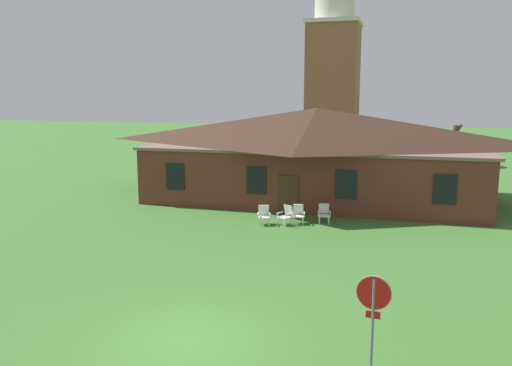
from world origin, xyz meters
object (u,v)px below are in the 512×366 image
lawn_chair_near_door (286,215)px  lawn_chair_middle (324,213)px  stop_sign (373,305)px  lawn_chair_by_porch (264,215)px  lawn_chair_left_end (298,214)px

lawn_chair_near_door → lawn_chair_middle: same height
stop_sign → lawn_chair_by_porch: size_ratio=2.45×
stop_sign → lawn_chair_left_end: (-4.42, 13.33, -1.15)m
lawn_chair_by_porch → lawn_chair_near_door: size_ratio=1.00×
lawn_chair_by_porch → lawn_chair_middle: (2.80, 1.20, 0.00)m
stop_sign → lawn_chair_near_door: (-4.95, 12.94, -1.15)m
lawn_chair_left_end → lawn_chair_middle: size_ratio=1.00×
lawn_chair_middle → lawn_chair_near_door: bearing=-152.4°
stop_sign → lawn_chair_by_porch: bearing=115.4°
lawn_chair_by_porch → stop_sign: bearing=-64.6°
stop_sign → lawn_chair_by_porch: (-6.02, 12.65, -1.15)m
lawn_chair_near_door → lawn_chair_middle: bearing=27.6°
stop_sign → lawn_chair_middle: bearing=103.1°
stop_sign → lawn_chair_middle: (-3.21, 13.85, -1.15)m
lawn_chair_near_door → lawn_chair_left_end: 0.66m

